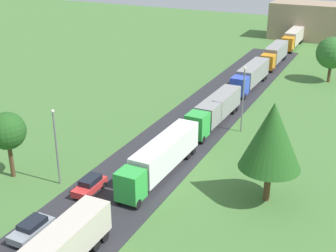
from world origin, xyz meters
TOP-DOWN VIEW (x-y plane):
  - road at (0.00, 24.50)m, footprint 10.00×140.00m
  - lane_marking_centre at (0.00, 22.44)m, footprint 0.16×123.79m
  - truck_second at (2.40, 32.86)m, footprint 2.70×14.70m
  - truck_third at (2.55, 48.86)m, footprint 2.79×14.37m
  - truck_fourth at (2.33, 66.69)m, footprint 2.76×13.60m
  - truck_fifth at (2.38, 82.95)m, footprint 2.53×12.60m
  - truck_sixth at (2.49, 99.44)m, footprint 2.54×13.07m
  - car_second at (-2.75, 18.17)m, footprint 1.91×4.21m
  - car_third at (-2.46, 26.47)m, footprint 1.77×4.15m
  - lamppost_second at (-6.38, 26.64)m, footprint 0.36×0.36m
  - lamppost_third at (6.58, 48.11)m, footprint 0.36×0.36m
  - tree_oak at (13.95, 32.86)m, footprint 5.96×5.96m
  - tree_maple at (-11.92, 25.75)m, footprint 3.97×3.97m
  - tree_pine at (13.77, 75.82)m, footprint 5.43×5.43m
  - distant_building at (3.71, 110.50)m, footprint 17.60×9.76m

SIDE VIEW (x-z plane):
  - road at x=0.00m, z-range 0.00..0.06m
  - lane_marking_centre at x=0.00m, z-range 0.06..0.07m
  - car_second at x=-2.75m, z-range 0.10..1.57m
  - car_third at x=-2.46m, z-range 0.08..1.68m
  - truck_third at x=2.55m, z-range 0.36..3.94m
  - truck_fifth at x=2.38m, z-range 0.31..4.01m
  - truck_sixth at x=2.49m, z-range 0.31..4.03m
  - truck_fourth at x=2.33m, z-range 0.33..4.02m
  - truck_second at x=2.40m, z-range 0.34..4.14m
  - distant_building at x=3.71m, z-range 0.00..8.60m
  - lamppost_second at x=-6.38m, z-range 0.48..8.79m
  - lamppost_third at x=6.58m, z-range 0.48..9.30m
  - tree_pine at x=13.77m, z-range 1.21..9.10m
  - tree_maple at x=-11.92m, z-range 1.63..8.95m
  - tree_oak at x=13.95m, z-range 1.78..11.97m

